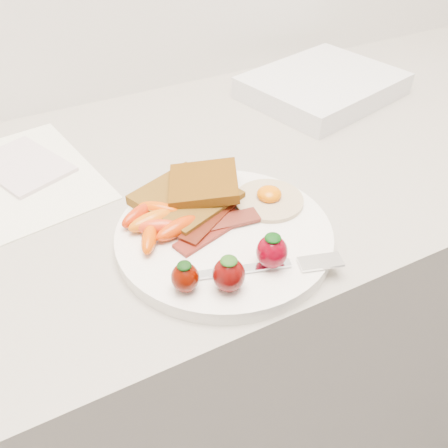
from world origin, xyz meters
name	(u,v)px	position (x,y,z in m)	size (l,w,h in m)	color
counter	(198,355)	(0.00, 1.70, 0.45)	(2.00, 0.60, 0.90)	gray
plate	(224,236)	(-0.02, 1.54, 0.91)	(0.27, 0.27, 0.02)	white
toast_lower	(186,198)	(-0.04, 1.61, 0.93)	(0.11, 0.11, 0.01)	#452A0A
toast_upper	(204,183)	(-0.01, 1.62, 0.94)	(0.09, 0.09, 0.01)	#381D03
fried_egg	(269,198)	(0.06, 1.56, 0.92)	(0.11, 0.11, 0.02)	silver
bacon_strips	(214,225)	(-0.03, 1.55, 0.92)	(0.12, 0.08, 0.01)	#4E1811
baby_carrots	(156,223)	(-0.10, 1.58, 0.93)	(0.09, 0.10, 0.02)	#D9610A
strawberries	(235,266)	(-0.05, 1.46, 0.94)	(0.13, 0.05, 0.04)	#4C0900
fork	(276,266)	(0.00, 1.45, 0.92)	(0.18, 0.07, 0.00)	silver
paper_sheet	(19,179)	(-0.23, 1.80, 0.90)	(0.20, 0.27, 0.00)	white
notepad	(23,165)	(-0.22, 1.83, 0.91)	(0.10, 0.14, 0.01)	silver
appliance	(322,86)	(0.34, 1.82, 0.92)	(0.27, 0.22, 0.04)	silver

